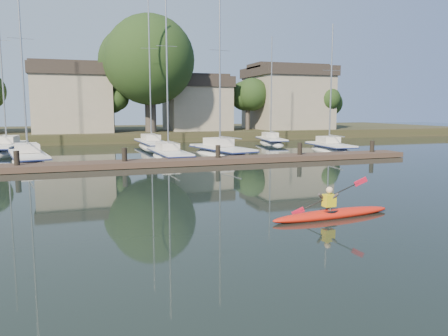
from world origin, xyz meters
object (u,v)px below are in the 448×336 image
object	(u,v)px
sailboat_2	(169,160)
sailboat_5	(7,154)
sailboat_3	(221,158)
sailboat_6	(152,149)
sailboat_4	(330,153)
dock	(173,162)
sailboat_7	(271,145)
kayak	(332,212)
sailboat_1	(29,165)

from	to	relation	value
sailboat_2	sailboat_5	distance (m)	15.18
sailboat_3	sailboat_6	world-z (taller)	sailboat_6
sailboat_6	sailboat_4	bearing A→B (deg)	-33.54
dock	sailboat_3	size ratio (longest dim) A/B	2.47
sailboat_4	sailboat_5	bearing A→B (deg)	167.33
sailboat_4	sailboat_7	xyz separation A→B (m)	(-1.50, 8.68, 0.01)
dock	sailboat_3	world-z (taller)	sailboat_3
sailboat_2	sailboat_7	xyz separation A→B (m)	(12.59, 9.82, -0.01)
kayak	dock	world-z (taller)	kayak
kayak	sailboat_3	size ratio (longest dim) A/B	0.33
sailboat_4	sailboat_2	bearing A→B (deg)	-170.55
kayak	sailboat_5	world-z (taller)	sailboat_5
dock	sailboat_6	xyz separation A→B (m)	(0.86, 13.44, -0.38)
kayak	sailboat_7	bearing A→B (deg)	64.27
kayak	dock	bearing A→B (deg)	93.68
kayak	sailboat_4	bearing A→B (deg)	53.24
dock	sailboat_5	bearing A→B (deg)	130.46
dock	sailboat_7	distance (m)	19.08
sailboat_4	sailboat_6	world-z (taller)	sailboat_6
dock	sailboat_3	distance (m)	6.76
kayak	sailboat_3	bearing A→B (deg)	77.66
dock	sailboat_4	world-z (taller)	sailboat_4
sailboat_2	kayak	bearing A→B (deg)	-87.54
sailboat_5	sailboat_7	size ratio (longest dim) A/B	1.32
dock	sailboat_3	bearing A→B (deg)	44.67
sailboat_6	sailboat_7	bearing A→B (deg)	-0.74
sailboat_1	sailboat_7	world-z (taller)	sailboat_1
sailboat_3	sailboat_7	xyz separation A→B (m)	(8.36, 9.07, 0.03)
sailboat_2	sailboat_6	world-z (taller)	sailboat_6
sailboat_4	sailboat_6	xyz separation A→B (m)	(-13.79, 8.31, 0.01)
dock	sailboat_2	distance (m)	4.06
sailboat_7	sailboat_3	bearing A→B (deg)	-122.97
dock	sailboat_5	xyz separation A→B (m)	(-11.39, 13.35, -0.40)
sailboat_4	sailboat_1	bearing A→B (deg)	-174.20
sailboat_5	sailboat_6	size ratio (longest dim) A/B	1.02
sailboat_1	sailboat_7	bearing A→B (deg)	11.97
sailboat_1	sailboat_7	xyz separation A→B (m)	(22.03, 9.07, 0.01)
sailboat_6	sailboat_7	size ratio (longest dim) A/B	1.29
dock	sailboat_2	xyz separation A→B (m)	(0.57, 4.00, -0.37)
sailboat_2	sailboat_4	world-z (taller)	sailboat_2
kayak	sailboat_1	distance (m)	22.49
sailboat_1	sailboat_6	bearing A→B (deg)	31.38
sailboat_4	sailboat_7	distance (m)	8.81
sailboat_2	sailboat_3	size ratio (longest dim) A/B	0.99
kayak	sailboat_3	world-z (taller)	sailboat_3
sailboat_3	sailboat_4	distance (m)	9.87
sailboat_4	sailboat_7	bearing A→B (deg)	104.64
sailboat_1	sailboat_3	xyz separation A→B (m)	(13.67, 0.00, -0.01)
sailboat_5	sailboat_7	distance (m)	24.55
kayak	dock	distance (m)	14.98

